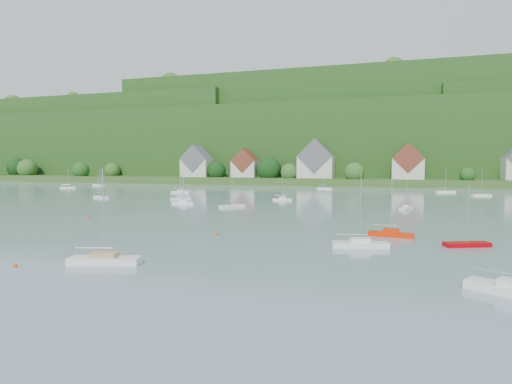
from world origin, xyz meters
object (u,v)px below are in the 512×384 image
near_sailboat_2 (105,259)px  near_sailboat_5 (391,233)px  near_sailboat_3 (360,244)px  near_sailboat_7 (467,244)px

near_sailboat_2 → near_sailboat_5: 36.33m
near_sailboat_2 → near_sailboat_3: 28.15m
near_sailboat_2 → near_sailboat_7: 40.69m
near_sailboat_3 → near_sailboat_7: size_ratio=1.20×
near_sailboat_3 → near_sailboat_7: (12.09, 4.23, -0.13)m
near_sailboat_3 → near_sailboat_5: (3.60, 8.68, -0.03)m
near_sailboat_5 → near_sailboat_7: size_ratio=1.08×
near_sailboat_5 → near_sailboat_7: near_sailboat_5 is taller
near_sailboat_5 → near_sailboat_3: bearing=-102.6°
near_sailboat_2 → near_sailboat_7: bearing=14.7°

